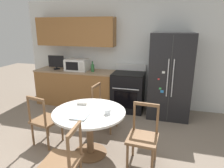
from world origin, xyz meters
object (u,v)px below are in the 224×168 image
(dining_chair_left, at_px, (45,121))
(dining_chair_far, at_px, (104,108))
(refrigerator, at_px, (170,76))
(dining_chair_near, at_px, (63,162))
(candle_glass, at_px, (108,112))
(microwave, at_px, (77,65))
(counter_bottle, at_px, (93,68))
(oven_range, at_px, (128,91))
(countertop_tv, at_px, (56,62))
(dining_chair_right, at_px, (143,137))

(dining_chair_left, bearing_deg, dining_chair_far, 55.58)
(refrigerator, xyz_separation_m, dining_chair_near, (-1.18, -2.66, -0.49))
(refrigerator, height_order, dining_chair_far, refrigerator)
(refrigerator, height_order, candle_glass, refrigerator)
(microwave, bearing_deg, counter_bottle, -4.86)
(dining_chair_far, bearing_deg, oven_range, 171.80)
(refrigerator, relative_size, countertop_tv, 4.42)
(oven_range, distance_m, microwave, 1.44)
(countertop_tv, distance_m, dining_chair_right, 3.22)
(countertop_tv, distance_m, counter_bottle, 1.01)
(candle_glass, bearing_deg, countertop_tv, 135.11)
(counter_bottle, bearing_deg, candle_glass, -63.63)
(microwave, height_order, dining_chair_right, microwave)
(dining_chair_right, relative_size, dining_chair_near, 1.00)
(refrigerator, distance_m, dining_chair_near, 2.95)
(dining_chair_far, relative_size, dining_chair_right, 1.00)
(oven_range, distance_m, dining_chair_near, 2.74)
(microwave, height_order, dining_chair_left, microwave)
(counter_bottle, xyz_separation_m, dining_chair_left, (-0.18, -1.82, -0.56))
(microwave, relative_size, dining_chair_far, 0.62)
(oven_range, bearing_deg, countertop_tv, 179.62)
(countertop_tv, bearing_deg, refrigerator, -1.64)
(refrigerator, bearing_deg, countertop_tv, 178.36)
(dining_chair_far, distance_m, dining_chair_right, 1.21)
(oven_range, bearing_deg, dining_chair_near, -95.18)
(countertop_tv, height_order, dining_chair_left, countertop_tv)
(dining_chair_left, bearing_deg, candle_glass, 7.17)
(refrigerator, xyz_separation_m, microwave, (-2.25, 0.09, 0.12))
(dining_chair_left, height_order, candle_glass, dining_chair_left)
(counter_bottle, height_order, dining_chair_near, counter_bottle)
(refrigerator, xyz_separation_m, dining_chair_left, (-2.00, -1.77, -0.49))
(counter_bottle, height_order, dining_chair_right, counter_bottle)
(candle_glass, bearing_deg, oven_range, 91.77)
(dining_chair_left, height_order, dining_chair_near, same)
(dining_chair_right, distance_m, dining_chair_near, 1.15)
(countertop_tv, relative_size, dining_chair_right, 0.46)
(dining_chair_right, height_order, dining_chair_near, same)
(dining_chair_left, xyz_separation_m, dining_chair_near, (0.82, -0.89, 0.00))
(dining_chair_near, relative_size, candle_glass, 9.42)
(refrigerator, bearing_deg, dining_chair_left, -138.40)
(dining_chair_far, bearing_deg, candle_glass, 26.79)
(oven_range, height_order, microwave, microwave)
(counter_bottle, xyz_separation_m, dining_chair_right, (1.48, -1.91, -0.56))
(countertop_tv, bearing_deg, dining_chair_right, -38.11)
(microwave, distance_m, counter_bottle, 0.43)
(microwave, xyz_separation_m, dining_chair_left, (0.25, -1.86, -0.61))
(oven_range, relative_size, dining_chair_near, 1.20)
(dining_chair_left, distance_m, dining_chair_right, 1.66)
(dining_chair_far, distance_m, candle_glass, 0.98)
(candle_glass, bearing_deg, dining_chair_near, -111.09)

